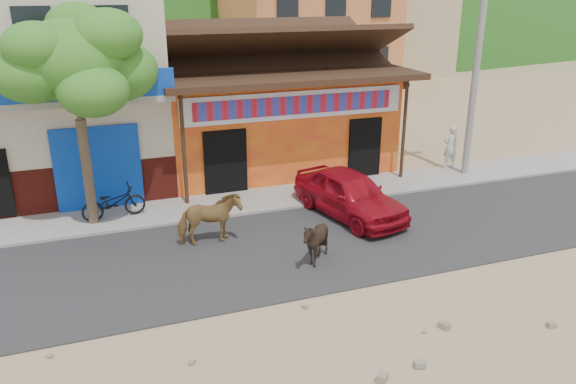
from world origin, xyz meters
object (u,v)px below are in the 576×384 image
at_px(tree, 81,119).
at_px(scooter, 114,203).
at_px(cow_tan, 209,219).
at_px(cow_dark, 316,241).
at_px(utility_pole, 477,61).
at_px(red_car, 349,194).
at_px(pedestrian, 450,147).

distance_m(tree, scooter, 2.59).
height_order(cow_tan, cow_dark, cow_tan).
xyz_separation_m(tree, cow_dark, (5.08, -4.36, -2.49)).
height_order(utility_pole, scooter, utility_pole).
bearing_deg(red_car, scooter, 150.63).
bearing_deg(cow_dark, scooter, -138.84).
xyz_separation_m(cow_tan, cow_dark, (2.19, -2.00, -0.10)).
xyz_separation_m(cow_dark, red_car, (2.11, 2.51, 0.10)).
xyz_separation_m(utility_pole, cow_tan, (-9.91, -2.56, -3.38)).
bearing_deg(cow_tan, pedestrian, -73.31).
distance_m(utility_pole, red_car, 6.86).
distance_m(utility_pole, cow_dark, 9.62).
bearing_deg(cow_dark, cow_tan, -136.21).
height_order(tree, red_car, tree).
distance_m(tree, utility_pole, 12.84).
bearing_deg(utility_pole, cow_dark, -149.44).
bearing_deg(utility_pole, pedestrian, 105.95).
relative_size(cow_tan, scooter, 0.90).
bearing_deg(pedestrian, utility_pole, 107.39).
bearing_deg(scooter, red_car, -115.87).
relative_size(utility_pole, cow_dark, 6.75).
relative_size(scooter, pedestrian, 1.13).
height_order(cow_dark, scooter, cow_dark).
height_order(utility_pole, pedestrian, utility_pole).
bearing_deg(tree, scooter, 11.12).
xyz_separation_m(tree, cow_tan, (2.89, -2.36, -2.38)).
relative_size(cow_dark, red_car, 0.29).
xyz_separation_m(utility_pole, scooter, (-12.20, -0.08, -3.52)).
bearing_deg(scooter, cow_tan, -146.58).
distance_m(red_car, scooter, 6.88).
bearing_deg(cow_tan, tree, 48.89).
bearing_deg(tree, cow_dark, -40.60).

